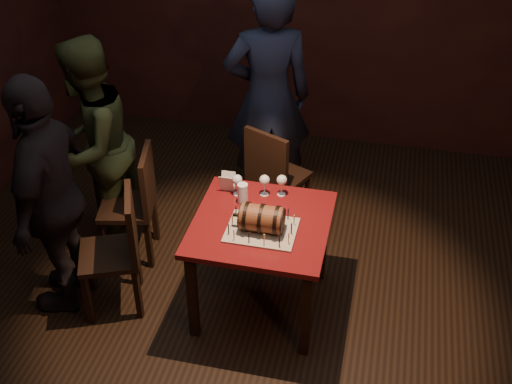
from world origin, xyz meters
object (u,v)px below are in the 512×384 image
barrel_cake (262,218)px  wine_glass_left (237,181)px  chair_left_rear (136,199)px  person_back (268,99)px  person_left_rear (91,146)px  wine_glass_mid (265,181)px  wine_glass_right (282,181)px  chair_left_front (119,246)px  pint_of_ale (243,194)px  pub_table (261,235)px  person_left_front (52,197)px  chair_back (273,173)px

barrel_cake → wine_glass_left: size_ratio=2.07×
chair_left_rear → person_back: person_back is taller
person_left_rear → barrel_cake: bearing=74.8°
wine_glass_mid → person_back: (-0.19, 1.00, 0.11)m
wine_glass_right → chair_left_front: size_ratio=0.17×
chair_left_front → person_back: 1.73m
pint_of_ale → chair_left_rear: size_ratio=0.16×
pint_of_ale → pub_table: bearing=-46.8°
wine_glass_mid → person_left_rear: person_left_rear is taller
person_back → person_left_front: person_back is taller
pint_of_ale → chair_left_rear: chair_left_rear is taller
chair_left_rear → person_left_rear: size_ratio=0.55×
barrel_cake → pint_of_ale: (-0.19, 0.28, -0.03)m
person_left_rear → person_left_front: 0.72m
barrel_cake → wine_glass_right: (0.05, 0.43, 0.02)m
person_left_front → barrel_cake: bearing=88.5°
pub_table → chair_back: (-0.11, 0.93, -0.12)m
pint_of_ale → chair_left_rear: (-0.87, 0.17, -0.30)m
wine_glass_right → barrel_cake: bearing=-96.5°
chair_left_front → person_left_front: bearing=-176.9°
wine_glass_left → wine_glass_mid: size_ratio=1.00×
person_back → wine_glass_left: bearing=71.0°
wine_glass_mid → person_back: bearing=100.7°
pub_table → wine_glass_right: bearing=78.1°
pint_of_ale → person_left_rear: person_left_rear is taller
barrel_cake → chair_back: barrel_cake is taller
wine_glass_right → person_left_rear: size_ratio=0.09×
chair_back → chair_left_rear: (-0.94, -0.58, 0.00)m
pint_of_ale → person_left_front: (-1.21, -0.40, 0.06)m
pub_table → wine_glass_mid: (-0.05, 0.31, 0.23)m
chair_left_front → person_left_front: 0.56m
barrel_cake → person_back: size_ratio=0.17×
chair_back → person_left_front: size_ratio=0.53×
pub_table → pint_of_ale: size_ratio=6.00×
pint_of_ale → chair_left_front: bearing=-154.4°
barrel_cake → wine_glass_right: bearing=83.5°
wine_glass_left → person_left_front: person_left_front is taller
pint_of_ale → person_back: person_back is taller
pub_table → person_back: person_back is taller
chair_back → person_back: person_back is taller
person_back → person_left_rear: bearing=14.9°
pub_table → person_left_rear: bearing=160.7°
pub_table → barrel_cake: (0.02, -0.09, 0.21)m
wine_glass_mid → chair_back: size_ratio=0.17×
pint_of_ale → person_left_front: size_ratio=0.09×
wine_glass_left → person_back: person_back is taller
wine_glass_mid → chair_left_front: bearing=-151.2°
chair_left_front → person_left_rear: person_left_rear is taller
chair_back → pub_table: bearing=-83.5°
chair_left_front → person_left_front: (-0.42, -0.02, 0.36)m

